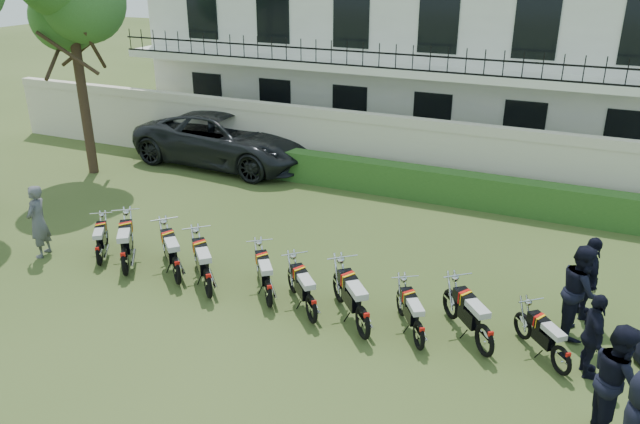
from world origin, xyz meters
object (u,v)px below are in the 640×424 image
object	(u,v)px
motorcycle_1	(124,255)
suv	(227,139)
motorcycle_4	(268,287)
officer_5	(589,278)
officer_2	(593,336)
motorcycle_7	(419,329)
motorcycle_2	(176,264)
officer_4	(580,291)
motorcycle_0	(98,249)
motorcycle_6	(363,315)
motorcycle_3	(207,277)
motorcycle_8	(485,333)
inspector	(38,221)
officer_1	(617,379)
motorcycle_9	(562,354)
motorcycle_5	(311,303)

from	to	relation	value
motorcycle_1	suv	distance (m)	8.56
motorcycle_4	officer_5	bearing A→B (deg)	-16.68
motorcycle_4	suv	size ratio (longest dim) A/B	0.24
officer_2	motorcycle_7	bearing A→B (deg)	84.82
motorcycle_7	suv	bearing A→B (deg)	105.78
motorcycle_2	officer_4	distance (m)	8.56
motorcycle_0	motorcycle_6	size ratio (longest dim) A/B	0.88
motorcycle_2	officer_2	size ratio (longest dim) A/B	0.96
motorcycle_3	motorcycle_8	bearing A→B (deg)	-40.13
motorcycle_8	inspector	world-z (taller)	inspector
motorcycle_8	motorcycle_6	bearing A→B (deg)	149.80
motorcycle_8	officer_1	size ratio (longest dim) A/B	0.83
motorcycle_3	motorcycle_2	bearing A→B (deg)	124.30
motorcycle_3	motorcycle_9	world-z (taller)	motorcycle_3
motorcycle_3	motorcycle_4	xyz separation A→B (m)	(1.39, 0.20, -0.05)
motorcycle_2	motorcycle_4	bearing A→B (deg)	-47.06
motorcycle_0	officer_1	bearing A→B (deg)	-40.52
motorcycle_8	officer_4	distance (m)	2.19
motorcycle_4	motorcycle_5	bearing A→B (deg)	-47.11
motorcycle_6	officer_1	bearing A→B (deg)	-50.63
motorcycle_1	officer_5	size ratio (longest dim) A/B	0.99
motorcycle_4	motorcycle_1	bearing A→B (deg)	144.46
motorcycle_3	motorcycle_6	xyz separation A→B (m)	(3.64, -0.08, 0.01)
motorcycle_6	inspector	world-z (taller)	inspector
inspector	officer_1	size ratio (longest dim) A/B	0.96
motorcycle_5	motorcycle_8	size ratio (longest dim) A/B	0.91
motorcycle_4	motorcycle_8	distance (m)	4.52
motorcycle_7	motorcycle_5	bearing A→B (deg)	147.18
motorcycle_2	officer_5	bearing A→B (deg)	-31.33
inspector	officer_5	xyz separation A→B (m)	(12.50, 2.48, -0.02)
motorcycle_4	motorcycle_7	distance (m)	3.35
motorcycle_2	suv	xyz separation A→B (m)	(-3.67, 8.08, 0.41)
officer_5	suv	bearing A→B (deg)	50.87
motorcycle_1	motorcycle_2	distance (m)	1.36
motorcycle_4	suv	xyz separation A→B (m)	(-6.05, 8.09, 0.44)
motorcycle_5	officer_2	bearing A→B (deg)	-37.99
motorcycle_3	motorcycle_7	xyz separation A→B (m)	(4.74, 0.02, -0.08)
inspector	motorcycle_6	bearing A→B (deg)	73.03
motorcycle_5	motorcycle_9	bearing A→B (deg)	-39.86
motorcycle_8	suv	world-z (taller)	suv
motorcycle_3	inspector	bearing A→B (deg)	135.90
motorcycle_0	motorcycle_4	size ratio (longest dim) A/B	0.94
motorcycle_3	inspector	xyz separation A→B (m)	(-4.97, 0.08, 0.39)
officer_4	officer_5	world-z (taller)	officer_4
motorcycle_7	officer_4	distance (m)	3.28
motorcycle_2	motorcycle_6	size ratio (longest dim) A/B	0.94
motorcycle_1	officer_2	xyz separation A→B (m)	(10.05, 0.45, 0.28)
motorcycle_5	suv	distance (m)	10.94
suv	officer_2	xyz separation A→B (m)	(12.37, -7.78, -0.11)
motorcycle_8	officer_2	size ratio (longest dim) A/B	0.97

